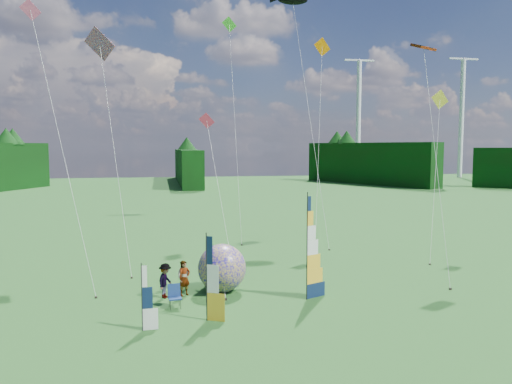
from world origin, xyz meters
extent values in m
plane|color=#2C5A21|center=(0.00, 0.00, 0.00)|extent=(220.00, 220.00, 0.00)
sphere|color=#0B00A1|center=(-2.65, 5.18, 1.30)|extent=(3.46, 3.46, 2.60)
imported|color=#66594C|center=(-4.68, 4.84, 0.93)|extent=(0.81, 0.73, 1.86)
imported|color=#66594C|center=(-4.66, 5.94, 0.80)|extent=(0.86, 0.76, 1.60)
imported|color=#66594C|center=(-5.68, 4.65, 0.91)|extent=(0.88, 1.24, 1.81)
imported|color=#66594C|center=(-3.25, 6.31, 0.92)|extent=(1.15, 0.65, 1.84)
camera|label=1|loc=(-5.84, -21.11, 7.81)|focal=35.00mm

